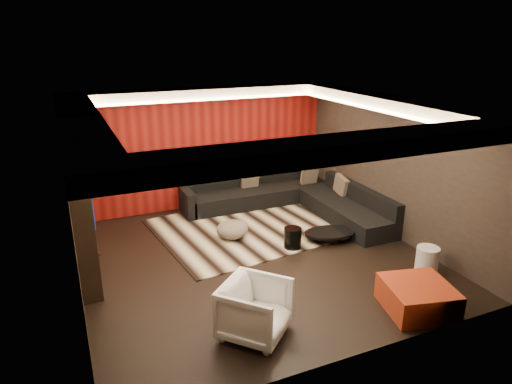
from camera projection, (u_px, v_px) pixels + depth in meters
name	position (u px, v px, depth m)	size (l,w,h in m)	color
floor	(254.00, 258.00, 8.42)	(6.00, 6.00, 0.02)	black
ceiling	(254.00, 104.00, 7.48)	(6.00, 6.00, 0.02)	silver
wall_back	(203.00, 148.00, 10.55)	(6.00, 0.02, 2.80)	black
wall_left	(69.00, 211.00, 6.81)	(0.02, 6.00, 2.80)	black
wall_right	(392.00, 167.00, 9.09)	(0.02, 6.00, 2.80)	black
red_feature_wall	(203.00, 148.00, 10.52)	(5.98, 0.05, 2.78)	#6B0C0A
soffit_back	(204.00, 93.00, 9.86)	(6.00, 0.60, 0.22)	silver
soffit_front	(348.00, 147.00, 5.19)	(6.00, 0.60, 0.22)	silver
soffit_left	(80.00, 124.00, 6.50)	(0.60, 4.80, 0.22)	silver
soffit_right	(386.00, 102.00, 8.55)	(0.60, 4.80, 0.22)	silver
cove_back	(210.00, 99.00, 9.60)	(4.80, 0.08, 0.04)	#FFD899
cove_front	(331.00, 148.00, 5.51)	(4.80, 0.08, 0.04)	#FFD899
cove_left	(106.00, 128.00, 6.66)	(0.08, 4.80, 0.04)	#FFD899
cove_right	(371.00, 108.00, 8.45)	(0.08, 4.80, 0.04)	#FFD899
tv_surround	(81.00, 214.00, 7.49)	(0.30, 2.00, 2.20)	black
tv_screen	(88.00, 193.00, 7.44)	(0.04, 1.30, 0.80)	black
tv_shelf	(94.00, 235.00, 7.68)	(0.04, 1.60, 0.04)	black
rug	(255.00, 226.00, 9.77)	(4.00, 3.00, 0.02)	beige
coffee_table	(330.00, 235.00, 9.07)	(1.07, 1.07, 0.18)	black
drum_stool	(293.00, 238.00, 8.71)	(0.34, 0.34, 0.40)	black
striped_pouf	(232.00, 229.00, 9.14)	(0.64, 0.64, 0.35)	beige
white_side_table	(427.00, 260.00, 7.81)	(0.38, 0.38, 0.47)	silver
orange_ottoman	(417.00, 297.00, 6.77)	(0.94, 0.94, 0.42)	maroon
armchair	(255.00, 310.00, 6.15)	(0.83, 0.86, 0.78)	white
sectional_sofa	(291.00, 199.00, 10.59)	(3.65, 3.50, 0.75)	black
throw_pillows	(300.00, 180.00, 10.85)	(1.99, 1.65, 0.50)	tan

